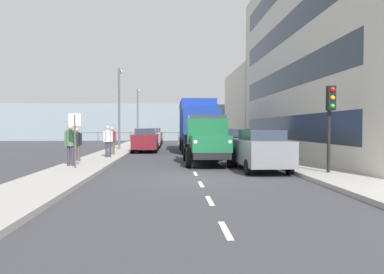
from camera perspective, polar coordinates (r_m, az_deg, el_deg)
The scene contains 24 objects.
ground_plane at distance 22.62m, azimuth -1.12°, elevation -2.99°, with size 80.00×80.00×0.00m, color #38383D.
sidewalk_left at distance 23.33m, azimuth 10.91°, elevation -2.69°, with size 2.23×42.67×0.15m, color #9E9993.
sidewalk_right at distance 22.92m, azimuth -13.38°, elevation -2.79°, with size 2.23×42.67×0.15m, color #9E9993.
road_centreline_markings at distance 22.45m, azimuth -1.10°, elevation -3.02°, with size 0.12×39.52×0.01m.
building_terrace at distance 24.10m, azimuth 24.49°, elevation 12.45°, with size 8.32×20.96×12.82m.
building_far_block at distance 39.06m, azimuth 12.97°, elevation 4.81°, with size 8.31×12.21×8.00m.
sea_horizon at distance 46.87m, azimuth -2.42°, elevation 2.48°, with size 80.00×0.80×5.00m, color #84939E.
seawall_railing at distance 43.28m, azimuth -2.31°, elevation 0.45°, with size 28.08×0.08×1.20m.
truck_vintage_green at distance 16.87m, azimuth 2.46°, elevation -0.58°, with size 2.17×5.64×2.43m.
lorry_cargo_blue at distance 25.88m, azimuth 0.91°, elevation 2.20°, with size 2.58×8.20×3.87m.
car_grey_kerbside_near at distance 14.76m, azimuth 11.24°, elevation -2.03°, with size 1.84×4.29×1.72m.
car_black_kerbside_1 at distance 20.88m, azimuth 6.83°, elevation -0.93°, with size 1.86×4.08×1.72m.
car_white_kerbside_2 at distance 26.09m, azimuth 4.72°, elevation -0.41°, with size 1.78×4.12×1.72m.
car_maroon_oppositeside_0 at distance 25.47m, azimuth -7.72°, elevation -0.47°, with size 1.84×4.10×1.72m.
car_silver_oppositeside_1 at distance 30.76m, azimuth -7.01°, elevation -0.09°, with size 1.92×4.51×1.72m.
car_red_oppositeside_2 at distance 36.89m, azimuth -6.44°, elevation 0.20°, with size 1.89×4.20×1.72m.
pedestrian_couple_a at distance 15.79m, azimuth -19.56°, elevation -0.71°, with size 0.53×0.34×1.79m.
pedestrian_with_bag at distance 17.76m, azimuth -18.67°, elevation -0.75°, with size 0.53×0.34×1.65m.
pedestrian_near_railing at distance 19.79m, azimuth -13.81°, elevation -0.25°, with size 0.53×0.34×1.77m.
pedestrian_by_lamp at distance 21.68m, azimuth -13.20°, elevation -0.24°, with size 0.53×0.34×1.67m.
traffic_light_near at distance 13.61m, azimuth 22.05°, elevation 4.21°, with size 0.28×0.41×3.20m.
lamp_post_promenade at distance 27.12m, azimuth -11.99°, elevation 5.93°, with size 0.32×1.14×6.22m.
lamp_post_far at distance 39.97m, azimuth -9.01°, elevation 4.47°, with size 0.32×1.14×6.09m.
street_sign at distance 14.87m, azimuth -18.91°, elevation 0.98°, with size 0.50×0.07×2.25m.
Camera 1 is at (0.98, 12.11, 1.84)m, focal length 32.03 mm.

